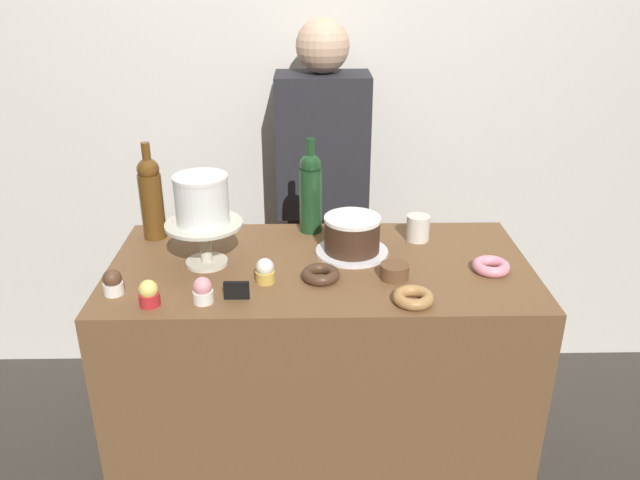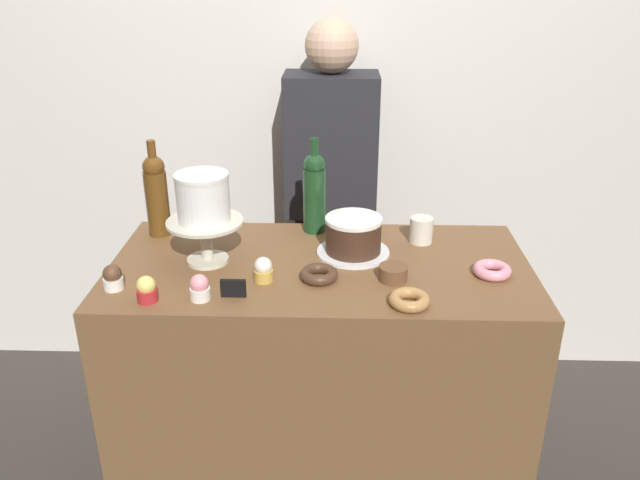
{
  "view_description": "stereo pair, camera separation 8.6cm",
  "coord_description": "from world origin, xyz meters",
  "px_view_note": "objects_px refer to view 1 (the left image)",
  "views": [
    {
      "loc": [
        -0.03,
        -1.73,
        1.8
      ],
      "look_at": [
        0.0,
        0.0,
        1.02
      ],
      "focal_mm": 35.38,
      "sensor_mm": 36.0,
      "label": 1
    },
    {
      "loc": [
        0.05,
        -1.73,
        1.8
      ],
      "look_at": [
        0.0,
        0.0,
        1.02
      ],
      "focal_mm": 35.38,
      "sensor_mm": 36.0,
      "label": 2
    }
  ],
  "objects_px": {
    "cupcake_strawberry": "(203,291)",
    "donut_pink": "(491,266)",
    "white_layer_cake": "(202,199)",
    "cupcake_vanilla": "(265,271)",
    "cake_stand_pedestal": "(205,236)",
    "coffee_cup_ceramic": "(418,228)",
    "chocolate_round_cake": "(352,234)",
    "wine_bottle_amber": "(151,197)",
    "donut_chocolate": "(320,274)",
    "donut_maple": "(413,298)",
    "barista_figure": "(322,213)",
    "cupcake_chocolate": "(113,283)",
    "price_sign_chalkboard": "(237,290)",
    "cupcake_lemon": "(149,294)",
    "cookie_stack": "(394,271)",
    "wine_bottle_green": "(311,191)"
  },
  "relations": [
    {
      "from": "cupcake_strawberry",
      "to": "donut_pink",
      "type": "height_order",
      "value": "cupcake_strawberry"
    },
    {
      "from": "white_layer_cake",
      "to": "cupcake_vanilla",
      "type": "xyz_separation_m",
      "value": [
        0.19,
        -0.12,
        -0.18
      ]
    },
    {
      "from": "cake_stand_pedestal",
      "to": "coffee_cup_ceramic",
      "type": "xyz_separation_m",
      "value": [
        0.67,
        0.17,
        -0.05
      ]
    },
    {
      "from": "chocolate_round_cake",
      "to": "donut_pink",
      "type": "height_order",
      "value": "chocolate_round_cake"
    },
    {
      "from": "wine_bottle_amber",
      "to": "cupcake_vanilla",
      "type": "height_order",
      "value": "wine_bottle_amber"
    },
    {
      "from": "donut_pink",
      "to": "donut_chocolate",
      "type": "bearing_deg",
      "value": -175.29
    },
    {
      "from": "wine_bottle_amber",
      "to": "donut_chocolate",
      "type": "bearing_deg",
      "value": -30.02
    },
    {
      "from": "donut_maple",
      "to": "barista_figure",
      "type": "bearing_deg",
      "value": 103.85
    },
    {
      "from": "cupcake_vanilla",
      "to": "cupcake_chocolate",
      "type": "bearing_deg",
      "value": -171.67
    },
    {
      "from": "cake_stand_pedestal",
      "to": "donut_pink",
      "type": "height_order",
      "value": "cake_stand_pedestal"
    },
    {
      "from": "donut_chocolate",
      "to": "price_sign_chalkboard",
      "type": "bearing_deg",
      "value": -154.38
    },
    {
      "from": "cupcake_lemon",
      "to": "cupcake_vanilla",
      "type": "bearing_deg",
      "value": 22.55
    },
    {
      "from": "cupcake_strawberry",
      "to": "price_sign_chalkboard",
      "type": "relative_size",
      "value": 1.06
    },
    {
      "from": "cupcake_vanilla",
      "to": "donut_pink",
      "type": "xyz_separation_m",
      "value": [
        0.67,
        0.06,
        -0.02
      ]
    },
    {
      "from": "cake_stand_pedestal",
      "to": "cupcake_strawberry",
      "type": "bearing_deg",
      "value": -83.98
    },
    {
      "from": "wine_bottle_amber",
      "to": "barista_figure",
      "type": "xyz_separation_m",
      "value": [
        0.57,
        0.46,
        -0.24
      ]
    },
    {
      "from": "wine_bottle_amber",
      "to": "price_sign_chalkboard",
      "type": "xyz_separation_m",
      "value": [
        0.32,
        -0.42,
        -0.12
      ]
    },
    {
      "from": "barista_figure",
      "to": "cupcake_strawberry",
      "type": "bearing_deg",
      "value": -110.98
    },
    {
      "from": "cupcake_chocolate",
      "to": "coffee_cup_ceramic",
      "type": "relative_size",
      "value": 0.87
    },
    {
      "from": "cookie_stack",
      "to": "cupcake_chocolate",
      "type": "bearing_deg",
      "value": -174.39
    },
    {
      "from": "cupcake_chocolate",
      "to": "cupcake_lemon",
      "type": "bearing_deg",
      "value": -29.59
    },
    {
      "from": "white_layer_cake",
      "to": "chocolate_round_cake",
      "type": "distance_m",
      "value": 0.48
    },
    {
      "from": "cupcake_vanilla",
      "to": "donut_pink",
      "type": "bearing_deg",
      "value": 4.79
    },
    {
      "from": "cupcake_vanilla",
      "to": "donut_maple",
      "type": "distance_m",
      "value": 0.43
    },
    {
      "from": "donut_pink",
      "to": "coffee_cup_ceramic",
      "type": "bearing_deg",
      "value": 128.2
    },
    {
      "from": "chocolate_round_cake",
      "to": "cookie_stack",
      "type": "xyz_separation_m",
      "value": [
        0.11,
        -0.17,
        -0.04
      ]
    },
    {
      "from": "barista_figure",
      "to": "wine_bottle_amber",
      "type": "bearing_deg",
      "value": -141.26
    },
    {
      "from": "cupcake_chocolate",
      "to": "cupcake_strawberry",
      "type": "xyz_separation_m",
      "value": [
        0.26,
        -0.05,
        0.0
      ]
    },
    {
      "from": "cupcake_lemon",
      "to": "donut_chocolate",
      "type": "relative_size",
      "value": 0.66
    },
    {
      "from": "wine_bottle_amber",
      "to": "barista_figure",
      "type": "distance_m",
      "value": 0.77
    },
    {
      "from": "wine_bottle_amber",
      "to": "donut_maple",
      "type": "distance_m",
      "value": 0.93
    },
    {
      "from": "chocolate_round_cake",
      "to": "cupcake_vanilla",
      "type": "xyz_separation_m",
      "value": [
        -0.26,
        -0.19,
        -0.03
      ]
    },
    {
      "from": "cupcake_strawberry",
      "to": "barista_figure",
      "type": "bearing_deg",
      "value": 69.02
    },
    {
      "from": "price_sign_chalkboard",
      "to": "coffee_cup_ceramic",
      "type": "xyz_separation_m",
      "value": [
        0.56,
        0.39,
        0.02
      ]
    },
    {
      "from": "cake_stand_pedestal",
      "to": "cookie_stack",
      "type": "xyz_separation_m",
      "value": [
        0.56,
        -0.1,
        -0.07
      ]
    },
    {
      "from": "cake_stand_pedestal",
      "to": "donut_pink",
      "type": "bearing_deg",
      "value": -4.32
    },
    {
      "from": "cake_stand_pedestal",
      "to": "price_sign_chalkboard",
      "type": "bearing_deg",
      "value": -62.36
    },
    {
      "from": "white_layer_cake",
      "to": "coffee_cup_ceramic",
      "type": "xyz_separation_m",
      "value": [
        0.67,
        0.17,
        -0.17
      ]
    },
    {
      "from": "white_layer_cake",
      "to": "donut_maple",
      "type": "height_order",
      "value": "white_layer_cake"
    },
    {
      "from": "cupcake_strawberry",
      "to": "donut_maple",
      "type": "xyz_separation_m",
      "value": [
        0.57,
        -0.02,
        -0.02
      ]
    },
    {
      "from": "cupcake_chocolate",
      "to": "wine_bottle_amber",
      "type": "bearing_deg",
      "value": 85.49
    },
    {
      "from": "cupcake_vanilla",
      "to": "donut_pink",
      "type": "height_order",
      "value": "cupcake_vanilla"
    },
    {
      "from": "cupcake_strawberry",
      "to": "cookie_stack",
      "type": "height_order",
      "value": "cupcake_strawberry"
    },
    {
      "from": "cupcake_lemon",
      "to": "price_sign_chalkboard",
      "type": "xyz_separation_m",
      "value": [
        0.23,
        0.03,
        -0.01
      ]
    },
    {
      "from": "wine_bottle_green",
      "to": "cookie_stack",
      "type": "xyz_separation_m",
      "value": [
        0.24,
        -0.36,
        -0.12
      ]
    },
    {
      "from": "wine_bottle_green",
      "to": "donut_maple",
      "type": "relative_size",
      "value": 2.91
    },
    {
      "from": "cake_stand_pedestal",
      "to": "price_sign_chalkboard",
      "type": "distance_m",
      "value": 0.25
    },
    {
      "from": "chocolate_round_cake",
      "to": "price_sign_chalkboard",
      "type": "height_order",
      "value": "chocolate_round_cake"
    },
    {
      "from": "chocolate_round_cake",
      "to": "cupcake_chocolate",
      "type": "height_order",
      "value": "chocolate_round_cake"
    },
    {
      "from": "wine_bottle_amber",
      "to": "donut_maple",
      "type": "bearing_deg",
      "value": -29.83
    }
  ]
}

